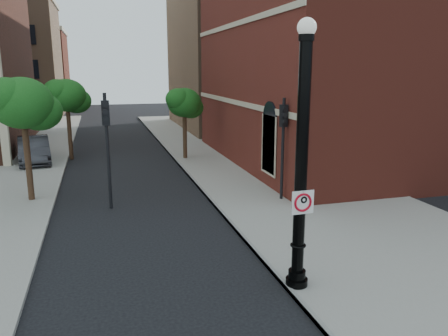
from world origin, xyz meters
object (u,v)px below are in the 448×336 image
object	(u,v)px
parked_car	(34,150)
traffic_signal_right	(283,133)
traffic_signal_left	(107,132)
lamppost	(301,173)
no_parking_sign	(303,202)

from	to	relation	value
parked_car	traffic_signal_right	world-z (taller)	traffic_signal_right
traffic_signal_left	lamppost	bearing A→B (deg)	-64.92
no_parking_sign	traffic_signal_right	world-z (taller)	traffic_signal_right
lamppost	no_parking_sign	xyz separation A→B (m)	(-0.00, -0.16, -0.65)
lamppost	no_parking_sign	size ratio (longest dim) A/B	11.32
no_parking_sign	traffic_signal_left	size ratio (longest dim) A/B	0.13
parked_car	traffic_signal_left	world-z (taller)	traffic_signal_left
parked_car	traffic_signal_right	xyz separation A→B (m)	(10.54, -10.67, 2.04)
lamppost	traffic_signal_left	size ratio (longest dim) A/B	1.44
traffic_signal_left	traffic_signal_right	bearing A→B (deg)	-11.56
no_parking_sign	parked_car	size ratio (longest dim) A/B	0.12
parked_car	traffic_signal_left	size ratio (longest dim) A/B	1.05
traffic_signal_left	traffic_signal_right	size ratio (longest dim) A/B	1.06
no_parking_sign	parked_car	distance (m)	19.41
traffic_signal_left	traffic_signal_right	distance (m)	6.73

